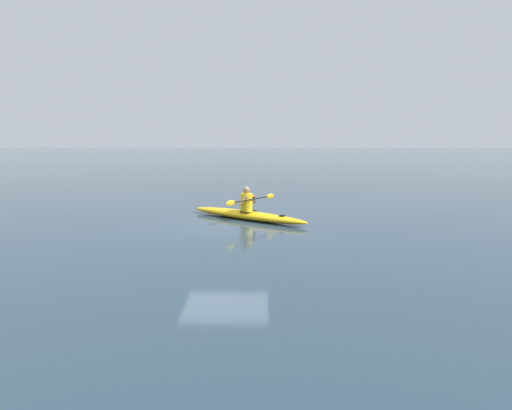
# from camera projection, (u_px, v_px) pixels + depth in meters

# --- Properties ---
(ground_plane) EXTENTS (160.00, 160.00, 0.00)m
(ground_plane) POSITION_uv_depth(u_px,v_px,m) (225.00, 225.00, 13.63)
(ground_plane) COLOR #233847
(kayak) EXTENTS (3.86, 3.12, 0.27)m
(kayak) POSITION_uv_depth(u_px,v_px,m) (247.00, 215.00, 14.52)
(kayak) COLOR #EAB214
(kayak) RESTS_ON ground
(kayaker) EXTENTS (1.44, 1.88, 0.75)m
(kayaker) POSITION_uv_depth(u_px,v_px,m) (247.00, 201.00, 14.46)
(kayaker) COLOR yellow
(kayaker) RESTS_ON kayak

